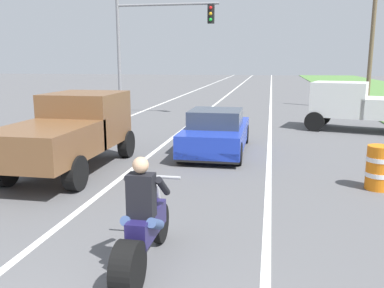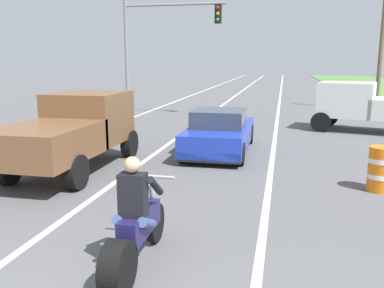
{
  "view_description": "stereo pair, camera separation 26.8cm",
  "coord_description": "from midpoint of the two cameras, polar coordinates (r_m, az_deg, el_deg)",
  "views": [
    {
      "loc": [
        1.78,
        -2.71,
        2.86
      ],
      "look_at": [
        0.06,
        6.35,
        1.0
      ],
      "focal_mm": 38.83,
      "sensor_mm": 36.0,
      "label": 1
    },
    {
      "loc": [
        2.04,
        -2.65,
        2.86
      ],
      "look_at": [
        0.06,
        6.35,
        1.0
      ],
      "focal_mm": 38.83,
      "sensor_mm": 36.0,
      "label": 2
    }
  ],
  "objects": [
    {
      "name": "lane_stripe_left_solid",
      "position": [
        24.0,
        -5.45,
        4.54
      ],
      "size": [
        0.14,
        120.0,
        0.01
      ],
      "primitive_type": "cube",
      "color": "white",
      "rests_on": "ground"
    },
    {
      "name": "pickup_truck_right_shoulder_white",
      "position": [
        18.29,
        23.7,
        4.97
      ],
      "size": [
        5.14,
        3.14,
        1.98
      ],
      "color": "silver",
      "rests_on": "ground"
    },
    {
      "name": "traffic_light_mast_near",
      "position": [
        22.05,
        -4.48,
        14.48
      ],
      "size": [
        5.34,
        0.34,
        6.0
      ],
      "color": "gray",
      "rests_on": "ground"
    },
    {
      "name": "motorcycle_with_rider",
      "position": [
        5.82,
        -6.63,
        -11.63
      ],
      "size": [
        0.7,
        2.21,
        1.62
      ],
      "color": "black",
      "rests_on": "ground"
    },
    {
      "name": "sports_car_blue",
      "position": [
        13.07,
        4.4,
        1.56
      ],
      "size": [
        1.84,
        4.3,
        1.37
      ],
      "color": "#1E38B2",
      "rests_on": "ground"
    },
    {
      "name": "pickup_truck_left_lane_brown",
      "position": [
        11.29,
        -15.27,
        2.08
      ],
      "size": [
        2.02,
        4.8,
        1.98
      ],
      "color": "brown",
      "rests_on": "ground"
    },
    {
      "name": "utility_pole_roadside",
      "position": [
        26.37,
        24.91,
        12.84
      ],
      "size": [
        0.24,
        0.24,
        7.97
      ],
      "primitive_type": "cylinder",
      "color": "brown",
      "rests_on": "ground"
    },
    {
      "name": "lane_stripe_centre_dashed",
      "position": [
        23.16,
        3.09,
        4.33
      ],
      "size": [
        0.14,
        120.0,
        0.01
      ],
      "primitive_type": "cube",
      "color": "white",
      "rests_on": "ground"
    },
    {
      "name": "lane_stripe_right_solid",
      "position": [
        22.86,
        12.05,
        4.0
      ],
      "size": [
        0.14,
        120.0,
        0.01
      ],
      "primitive_type": "cube",
      "color": "white",
      "rests_on": "ground"
    },
    {
      "name": "construction_barrel_nearest",
      "position": [
        10.15,
        25.24,
        -3.12
      ],
      "size": [
        0.58,
        0.58,
        1.0
      ],
      "color": "orange",
      "rests_on": "ground"
    }
  ]
}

